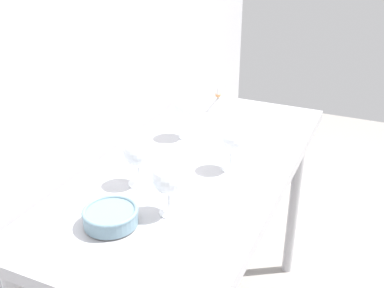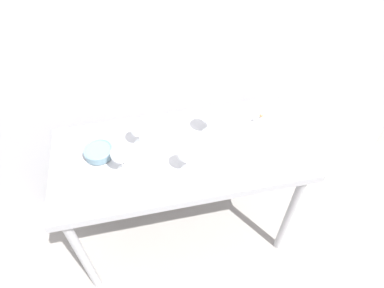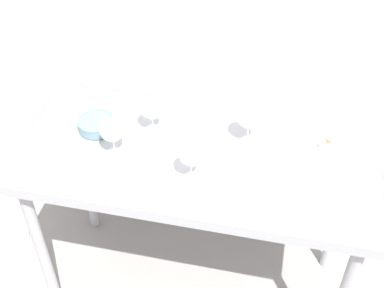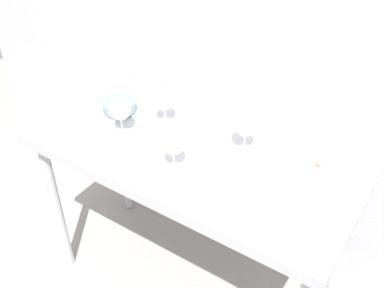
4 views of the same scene
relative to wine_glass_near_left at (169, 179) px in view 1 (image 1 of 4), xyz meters
name	(u,v)px [view 1 (image 1 of 4)]	position (x,y,z in m)	size (l,w,h in m)	color
back_wall	(69,38)	(0.32, 0.56, 0.28)	(3.80, 0.04, 2.60)	#B3B3B8
steel_counter	(195,188)	(0.32, 0.06, -0.22)	(1.40, 0.65, 0.90)	#ADADB2
wine_glass_near_left	(169,179)	(0.00, 0.00, 0.00)	(0.10, 0.10, 0.17)	white
wine_glass_far_left	(138,153)	(0.11, 0.17, 0.00)	(0.09, 0.09, 0.16)	white
wine_glass_far_right	(186,108)	(0.50, 0.18, 0.01)	(0.10, 0.10, 0.18)	white
wine_glass_near_center	(232,139)	(0.32, -0.07, 0.00)	(0.09, 0.09, 0.17)	white
tasting_sheet_upper	(246,128)	(0.68, -0.01, -0.12)	(0.17, 0.23, 0.00)	white
tasting_bowl	(111,217)	(-0.12, 0.12, -0.09)	(0.16, 0.16, 0.05)	#4C4C4C
decanter_funnel	(218,104)	(0.82, 0.17, -0.08)	(0.10, 0.10, 0.12)	silver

